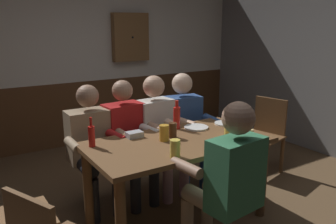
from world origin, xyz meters
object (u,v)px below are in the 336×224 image
Objects in this scene: dining_table at (178,153)px; person_3 at (184,123)px; chair_empty_near_left at (5,218)px; person_0 at (93,142)px; condiment_caddy at (134,134)px; bottle_0 at (177,117)px; person_2 at (159,129)px; bottle_1 at (92,136)px; table_candle at (251,134)px; wall_dart_cabinet at (130,37)px; pint_glass_2 at (245,135)px; pint_glass_1 at (175,148)px; pint_glass_0 at (173,130)px; pint_glass_3 at (229,129)px; chair_empty_near_right at (264,133)px; person_4 at (227,176)px; plate_0 at (196,127)px; pint_glass_4 at (164,133)px; person_1 at (128,136)px; plate_1 at (225,123)px.

dining_table is 1.29× the size of person_3.
person_0 is at bearing 126.58° from chair_empty_near_left.
condiment_caddy is 0.51× the size of bottle_0.
person_2 reaches higher than bottle_1.
table_candle is 2.85m from wall_dart_cabinet.
pint_glass_2 is at bearing -39.93° from condiment_caddy.
person_0 is at bearing 107.05° from pint_glass_1.
pint_glass_0 is 2.58m from wall_dart_cabinet.
pint_glass_2 is (-0.11, -0.03, 0.02)m from table_candle.
pint_glass_0 is 0.50m from pint_glass_3.
bottle_1 is at bearing -123.52° from wall_dart_cabinet.
person_4 is at bearing 110.22° from chair_empty_near_right.
dining_table is 19.55× the size of table_candle.
plate_0 is at bearing 18.71° from pint_glass_0.
bottle_0 is (-1.29, -0.08, 0.40)m from chair_empty_near_right.
chair_empty_near_right is at bearing 11.24° from pint_glass_4.
bottle_0 is 0.68m from pint_glass_2.
pint_glass_4 is (-0.66, 0.36, 0.03)m from table_candle.
pint_glass_1 is 0.68m from pint_glass_2.
table_candle is 0.58× the size of pint_glass_4.
pint_glass_4 is (1.29, 0.07, 0.36)m from chair_empty_near_left.
person_0 is 1.39m from pint_glass_2.
person_1 is 1.40m from chair_empty_near_left.
person_3 is 1.38× the size of chair_empty_near_left.
pint_glass_0 reaches higher than pint_glass_3.
wall_dart_cabinet is (0.79, 3.08, 0.84)m from person_4.
bottle_1 is (-0.85, -0.05, -0.02)m from bottle_0.
chair_empty_near_right is 1.35m from bottle_0.
person_1 is at bearing 104.98° from dining_table.
plate_0 is at bearing -2.16° from bottle_1.
person_4 is 4.54× the size of bottle_0.
chair_empty_near_left is (-1.91, -0.66, -0.20)m from person_3.
wall_dart_cabinet is at bearing -113.50° from person_2.
plate_1 is 1.81× the size of pint_glass_3.
table_candle is at bearing 101.13° from person_3.
wall_dart_cabinet is at bearing 72.21° from dining_table.
pint_glass_2 is at bearing 135.13° from person_0.
pint_glass_2 is at bearing -43.50° from pint_glass_0.
plate_1 is at bearing -14.94° from bottle_0.
condiment_caddy is (-0.28, 0.27, 0.15)m from dining_table.
condiment_caddy is 1.25× the size of pint_glass_3.
pint_glass_4 is at bearing 91.25° from person_1.
person_4 is 6.09× the size of plate_1.
person_3 is 1.38× the size of chair_empty_near_right.
pint_glass_3 is at bearing -70.96° from plate_0.
bottle_0 is 1.99× the size of pint_glass_4.
bottle_1 is 0.70m from pint_glass_1.
pint_glass_4 is at bearing 153.89° from dining_table.
table_candle is at bearing 0.49° from pint_glass_1.
person_2 is at bearing 64.23° from chair_empty_near_right.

